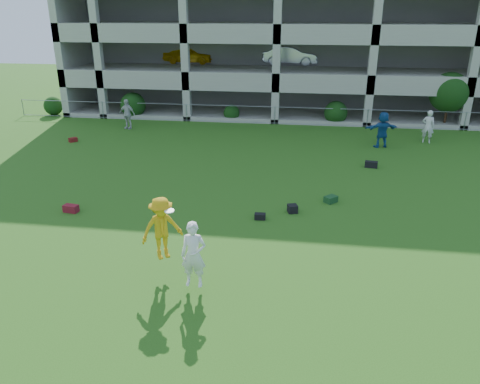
% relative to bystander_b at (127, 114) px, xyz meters
% --- Properties ---
extents(ground, '(100.00, 100.00, 0.00)m').
position_rel_bystander_b_xyz_m(ground, '(9.23, -16.47, -0.94)').
color(ground, '#235114').
rests_on(ground, ground).
extents(bystander_b, '(1.18, 0.68, 1.89)m').
position_rel_bystander_b_xyz_m(bystander_b, '(0.00, 0.00, 0.00)').
color(bystander_b, silver).
rests_on(bystander_b, ground).
extents(bystander_d, '(1.94, 1.07, 1.99)m').
position_rel_bystander_b_xyz_m(bystander_d, '(15.50, -2.09, 0.05)').
color(bystander_d, '#1E4D8A').
rests_on(bystander_d, ground).
extents(bystander_e, '(0.80, 0.65, 1.88)m').
position_rel_bystander_b_xyz_m(bystander_e, '(18.23, -0.74, -0.00)').
color(bystander_e, silver).
rests_on(bystander_e, ground).
extents(bag_red_a, '(0.59, 0.38, 0.28)m').
position_rel_bystander_b_xyz_m(bag_red_a, '(2.61, -12.92, -0.80)').
color(bag_red_a, maroon).
rests_on(bag_red_a, ground).
extents(bag_black_b, '(0.41, 0.26, 0.22)m').
position_rel_bystander_b_xyz_m(bag_black_b, '(9.82, -12.55, -0.83)').
color(bag_black_b, black).
rests_on(bag_black_b, ground).
extents(bag_green_c, '(0.60, 0.60, 0.26)m').
position_rel_bystander_b_xyz_m(bag_green_c, '(12.45, -10.55, -0.81)').
color(bag_green_c, '#133615').
rests_on(bag_green_c, ground).
extents(crate_d, '(0.44, 0.44, 0.30)m').
position_rel_bystander_b_xyz_m(crate_d, '(10.97, -11.76, -0.79)').
color(crate_d, black).
rests_on(crate_d, ground).
extents(bag_black_e, '(0.64, 0.39, 0.30)m').
position_rel_bystander_b_xyz_m(bag_black_e, '(14.56, -5.82, -0.79)').
color(bag_black_e, black).
rests_on(bag_black_e, ground).
extents(bag_red_f, '(0.50, 0.53, 0.24)m').
position_rel_bystander_b_xyz_m(bag_red_f, '(-2.02, -3.50, -0.82)').
color(bag_red_f, '#5B0F11').
rests_on(bag_red_f, ground).
extents(frisbee_contest, '(2.11, 1.60, 2.22)m').
position_rel_bystander_b_xyz_m(frisbee_contest, '(7.73, -16.91, 0.43)').
color(frisbee_contest, gold).
rests_on(frisbee_contest, ground).
extents(parking_garage, '(30.00, 14.00, 12.00)m').
position_rel_bystander_b_xyz_m(parking_garage, '(9.22, 11.23, 5.07)').
color(parking_garage, '#9E998C').
rests_on(parking_garage, ground).
extents(fence, '(36.06, 0.06, 1.20)m').
position_rel_bystander_b_xyz_m(fence, '(9.23, 2.53, -0.33)').
color(fence, gray).
rests_on(fence, ground).
extents(shrub_row, '(34.38, 2.52, 3.50)m').
position_rel_bystander_b_xyz_m(shrub_row, '(13.82, 3.24, 0.56)').
color(shrub_row, '#163D11').
rests_on(shrub_row, ground).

